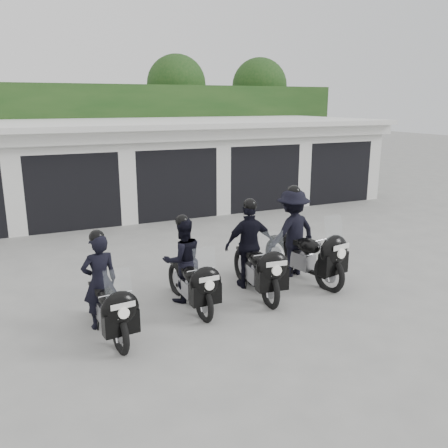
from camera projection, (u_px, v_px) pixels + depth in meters
name	position (u px, v px, depth m)	size (l,w,h in m)	color
ground	(263.00, 275.00, 10.13)	(80.00, 80.00, 0.00)	gray
garage_block	(153.00, 165.00, 16.87)	(16.40, 6.80, 2.96)	silver
background_vegetation	(129.00, 121.00, 20.96)	(20.00, 3.90, 5.80)	#1A3D16
police_bike_a	(105.00, 294.00, 7.43)	(0.71, 1.95, 1.70)	black
police_bike_b	(187.00, 267.00, 8.54)	(0.79, 1.94, 1.69)	black
police_bike_c	(253.00, 251.00, 9.17)	(1.06, 2.13, 1.85)	black
police_bike_d	(298.00, 238.00, 9.84)	(1.29, 2.27, 2.00)	black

